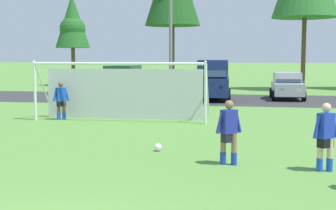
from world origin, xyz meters
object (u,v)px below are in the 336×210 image
at_px(player_winger_left, 61,101).
at_px(parked_car_slot_far_left, 123,82).
at_px(soccer_goal, 122,90).
at_px(parked_car_slot_center_left, 213,79).
at_px(soccer_ball, 158,147).
at_px(player_defender_far, 229,132).
at_px(parked_car_slot_left, 170,85).
at_px(parked_car_slot_center, 287,86).
at_px(player_midfield_center, 325,137).
at_px(street_lamp, 174,38).

bearing_deg(player_winger_left, parked_car_slot_far_left, 91.37).
height_order(soccer_goal, parked_car_slot_center_left, soccer_goal).
bearing_deg(soccer_ball, player_defender_far, -32.62).
relative_size(player_winger_left, parked_car_slot_far_left, 0.36).
xyz_separation_m(player_defender_far, parked_car_slot_far_left, (-7.92, 17.74, 0.29)).
bearing_deg(soccer_ball, parked_car_slot_center_left, 89.89).
xyz_separation_m(parked_car_slot_left, parked_car_slot_center, (7.48, 0.97, 0.00)).
height_order(soccer_goal, parked_car_slot_left, soccer_goal).
bearing_deg(parked_car_slot_center, soccer_ball, -104.50).
relative_size(soccer_ball, player_winger_left, 0.13).
bearing_deg(parked_car_slot_center, soccer_goal, -123.57).
distance_m(parked_car_slot_far_left, parked_car_slot_center, 10.59).
bearing_deg(player_midfield_center, parked_car_slot_left, 111.18).
bearing_deg(player_defender_far, parked_car_slot_center, 82.49).
relative_size(soccer_goal, parked_car_slot_center_left, 1.53).
bearing_deg(parked_car_slot_far_left, parked_car_slot_left, 12.15).
height_order(soccer_ball, parked_car_slot_center_left, parked_car_slot_center_left).
relative_size(player_midfield_center, player_defender_far, 1.00).
distance_m(parked_car_slot_center_left, parked_car_slot_center, 4.80).
height_order(player_defender_far, parked_car_slot_center_left, parked_car_slot_center_left).
height_order(player_winger_left, parked_car_slot_center, parked_car_slot_center).
height_order(player_midfield_center, parked_car_slot_center, parked_car_slot_center).
bearing_deg(parked_car_slot_far_left, street_lamp, -47.08).
bearing_deg(player_midfield_center, street_lamp, 114.06).
bearing_deg(player_midfield_center, parked_car_slot_center_left, 103.34).
bearing_deg(street_lamp, player_midfield_center, -65.94).
xyz_separation_m(soccer_ball, player_midfield_center, (4.40, -1.63, 0.71)).
height_order(player_defender_far, street_lamp, street_lamp).
relative_size(soccer_ball, parked_car_slot_center_left, 0.04).
height_order(player_defender_far, player_winger_left, same).
bearing_deg(street_lamp, parked_car_slot_far_left, 132.92).
bearing_deg(player_defender_far, soccer_goal, 122.74).
bearing_deg(parked_car_slot_left, parked_car_slot_center, 7.41).
xyz_separation_m(parked_car_slot_center_left, parked_car_slot_center, (4.62, 1.21, -0.47)).
distance_m(player_defender_far, street_lamp, 14.07).
bearing_deg(player_winger_left, player_midfield_center, -37.35).
xyz_separation_m(soccer_goal, parked_car_slot_left, (0.13, 10.50, -0.42)).
bearing_deg(player_midfield_center, soccer_goal, 132.06).
xyz_separation_m(soccer_goal, parked_car_slot_center, (7.62, 11.48, -0.42)).
xyz_separation_m(soccer_ball, parked_car_slot_center_left, (0.03, 16.80, 1.23)).
bearing_deg(parked_car_slot_left, player_winger_left, -103.89).
height_order(soccer_ball, player_midfield_center, player_midfield_center).
xyz_separation_m(player_midfield_center, parked_car_slot_center, (0.25, 19.63, 0.05)).
bearing_deg(player_winger_left, street_lamp, 56.53).
height_order(parked_car_slot_left, parked_car_slot_center_left, parked_car_slot_center_left).
distance_m(player_winger_left, parked_car_slot_center, 15.78).
bearing_deg(soccer_goal, player_winger_left, -167.99).
bearing_deg(parked_car_slot_far_left, player_winger_left, -88.63).
bearing_deg(street_lamp, soccer_goal, -103.78).
distance_m(player_defender_far, parked_car_slot_center_left, 18.27).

